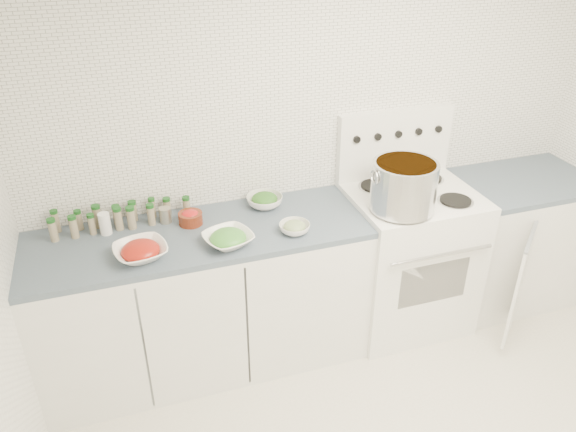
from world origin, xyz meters
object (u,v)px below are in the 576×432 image
object	(u,v)px
bowl_snowpea	(228,238)
bowl_tomato	(141,251)
stock_pot	(404,184)
stove	(406,254)

from	to	relation	value
bowl_snowpea	bowl_tomato	bearing A→B (deg)	177.50
bowl_tomato	bowl_snowpea	distance (m)	0.45
stock_pot	bowl_snowpea	world-z (taller)	stock_pot
bowl_snowpea	stove	bearing A→B (deg)	7.71
stove	stock_pot	xyz separation A→B (m)	(-0.17, -0.16, 0.60)
stove	bowl_tomato	size ratio (longest dim) A/B	4.44
stove	bowl_snowpea	world-z (taller)	stove
stock_pot	bowl_snowpea	xyz separation A→B (m)	(-1.01, 0.00, -0.16)
bowl_tomato	stock_pot	bearing A→B (deg)	-0.92
bowl_tomato	bowl_snowpea	world-z (taller)	bowl_tomato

